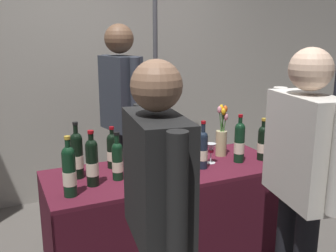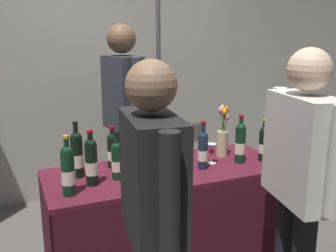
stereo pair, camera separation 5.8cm
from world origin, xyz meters
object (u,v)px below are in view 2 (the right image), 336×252
at_px(display_bottle_0, 264,143).
at_px(wine_glass_near_taster, 165,149).
at_px(tasting_table, 168,202).
at_px(vendor_presenter, 123,108).
at_px(flower_vase, 223,137).
at_px(taster_foreground_right, 301,170).
at_px(wine_glass_mid, 212,149).
at_px(wine_glass_near_vendor, 187,159).
at_px(featured_wine_bottle, 91,161).
at_px(booth_signpost, 158,58).

bearing_deg(display_bottle_0, wine_glass_near_taster, 156.29).
relative_size(tasting_table, display_bottle_0, 5.30).
bearing_deg(tasting_table, vendor_presenter, 94.21).
bearing_deg(flower_vase, wine_glass_near_taster, 169.41).
height_order(wine_glass_near_taster, taster_foreground_right, taster_foreground_right).
height_order(tasting_table, wine_glass_mid, wine_glass_mid).
relative_size(tasting_table, flower_vase, 4.20).
bearing_deg(wine_glass_near_vendor, tasting_table, 133.12).
xyz_separation_m(featured_wine_bottle, wine_glass_near_taster, (0.59, 0.25, -0.06)).
relative_size(featured_wine_bottle, booth_signpost, 0.14).
bearing_deg(wine_glass_near_vendor, featured_wine_bottle, 177.51).
bearing_deg(vendor_presenter, wine_glass_near_taster, -1.05).
height_order(featured_wine_bottle, wine_glass_near_vendor, featured_wine_bottle).
relative_size(tasting_table, booth_signpost, 0.68).
xyz_separation_m(wine_glass_near_vendor, wine_glass_mid, (0.24, 0.08, 0.01)).
bearing_deg(taster_foreground_right, wine_glass_near_taster, 32.68).
bearing_deg(booth_signpost, wine_glass_near_taster, -109.31).
relative_size(featured_wine_bottle, flower_vase, 0.88).
relative_size(featured_wine_bottle, wine_glass_near_taster, 2.82).
bearing_deg(flower_vase, vendor_presenter, 127.26).
relative_size(wine_glass_near_vendor, booth_signpost, 0.05).
relative_size(tasting_table, taster_foreground_right, 1.02).
bearing_deg(featured_wine_bottle, tasting_table, 7.61).
bearing_deg(wine_glass_near_vendor, vendor_presenter, 99.42).
xyz_separation_m(featured_wine_bottle, wine_glass_mid, (0.86, 0.06, -0.05)).
relative_size(flower_vase, booth_signpost, 0.16).
relative_size(featured_wine_bottle, wine_glass_mid, 2.39).
bearing_deg(taster_foreground_right, flower_vase, 7.65).
bearing_deg(flower_vase, wine_glass_mid, -143.95).
height_order(wine_glass_near_vendor, wine_glass_mid, wine_glass_mid).
height_order(display_bottle_0, wine_glass_near_vendor, display_bottle_0).
xyz_separation_m(wine_glass_near_vendor, wine_glass_near_taster, (-0.04, 0.28, -0.00)).
height_order(display_bottle_0, wine_glass_near_taster, display_bottle_0).
bearing_deg(booth_signpost, featured_wine_bottle, -127.70).
bearing_deg(tasting_table, taster_foreground_right, -61.69).
relative_size(vendor_presenter, taster_foreground_right, 1.09).
xyz_separation_m(tasting_table, flower_vase, (0.49, 0.10, 0.39)).
bearing_deg(featured_wine_bottle, display_bottle_0, -1.58).
height_order(wine_glass_near_vendor, flower_vase, flower_vase).
xyz_separation_m(wine_glass_near_vendor, vendor_presenter, (-0.15, 0.92, 0.19)).
bearing_deg(flower_vase, featured_wine_bottle, -170.43).
bearing_deg(tasting_table, featured_wine_bottle, -172.39).
height_order(display_bottle_0, booth_signpost, booth_signpost).
xyz_separation_m(display_bottle_0, vendor_presenter, (-0.77, 0.93, 0.15)).
xyz_separation_m(featured_wine_bottle, display_bottle_0, (1.24, -0.03, -0.02)).
xyz_separation_m(featured_wine_bottle, taster_foreground_right, (0.95, -0.71, 0.04)).
xyz_separation_m(display_bottle_0, flower_vase, (-0.22, 0.21, 0.02)).
bearing_deg(wine_glass_mid, tasting_table, 177.29).
bearing_deg(taster_foreground_right, tasting_table, 40.16).
bearing_deg(wine_glass_mid, booth_signpost, 87.33).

